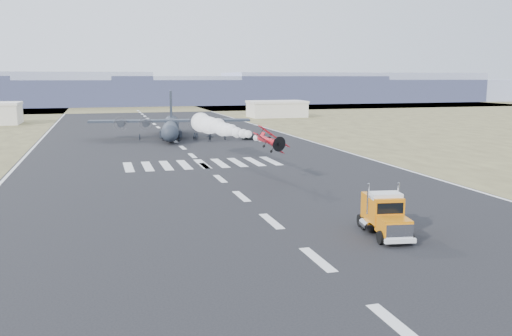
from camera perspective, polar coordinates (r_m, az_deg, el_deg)
name	(u,v)px	position (r m, az deg, el deg)	size (l,w,h in m)	color
ground	(317,259)	(43.65, 6.48, -9.53)	(500.00, 500.00, 0.00)	black
scrub_far	(134,107)	(268.90, -12.69, 6.24)	(500.00, 80.00, 0.00)	brown
runway_markings	(192,156)	(100.36, -6.71, 1.30)	(60.00, 260.00, 0.01)	silver
ridge_seg_d	(130,92)	(298.58, -13.10, 7.77)	(150.00, 50.00, 13.00)	#8991AE
ridge_seg_e	(248,90)	(308.94, -0.86, 8.25)	(150.00, 50.00, 15.00)	#8991AE
ridge_seg_f	(353,87)	(331.94, 10.15, 8.36)	(150.00, 50.00, 17.00)	#8991AE
ridge_seg_g	(447,90)	(365.26, 19.42, 7.75)	(150.00, 50.00, 13.00)	#8991AE
hangar_right	(277,109)	(198.33, 2.21, 6.25)	(20.50, 12.50, 5.90)	beige
semi_truck	(384,214)	(50.76, 13.35, -4.73)	(4.02, 8.96, 3.94)	black
aerobatic_biplane	(270,140)	(73.45, 1.44, 2.92)	(4.93, 5.24, 4.28)	red
smoke_trail	(210,125)	(95.09, -4.82, 4.51)	(6.08, 28.46, 3.61)	white
transport_aircraft	(171,126)	(131.23, -8.96, 4.39)	(37.57, 30.82, 10.84)	#202930
support_vehicle	(252,136)	(125.92, -0.40, 3.34)	(2.30, 5.00, 1.39)	black
crew_a	(140,138)	(124.93, -12.16, 3.13)	(0.59, 0.49, 1.62)	black
crew_b	(225,136)	(125.70, -3.24, 3.41)	(0.87, 0.54, 1.79)	black
crew_c	(197,137)	(125.58, -6.24, 3.31)	(1.03, 0.48, 1.60)	black
crew_d	(163,137)	(124.71, -9.74, 3.22)	(1.02, 0.52, 1.74)	black
crew_e	(179,137)	(124.17, -8.10, 3.23)	(0.84, 0.51, 1.71)	black
crew_f	(210,137)	(122.12, -4.90, 3.23)	(1.73, 0.56, 1.87)	black
crew_g	(195,137)	(124.31, -6.49, 3.31)	(0.69, 0.57, 1.88)	black
crew_h	(164,135)	(127.53, -9.71, 3.40)	(0.92, 0.57, 1.89)	black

